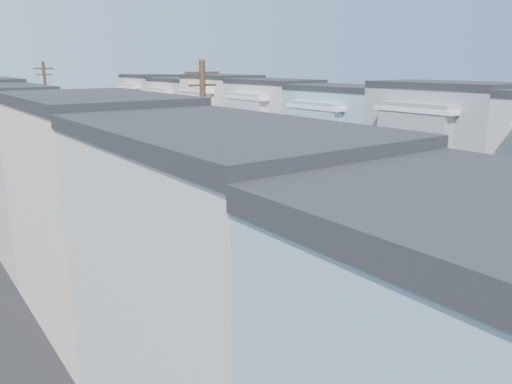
# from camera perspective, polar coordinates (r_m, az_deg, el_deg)

# --- Properties ---
(ground) EXTENTS (160.00, 160.00, 0.00)m
(ground) POSITION_cam_1_polar(r_m,az_deg,el_deg) (26.02, 8.92, -8.29)
(ground) COLOR black
(ground) RESTS_ON ground
(road_slab) EXTENTS (12.00, 70.00, 0.02)m
(road_slab) POSITION_cam_1_polar(r_m,az_deg,el_deg) (37.48, -7.48, -1.11)
(road_slab) COLOR black
(road_slab) RESTS_ON ground
(curb_left) EXTENTS (0.30, 70.00, 0.15)m
(curb_left) POSITION_cam_1_polar(r_m,az_deg,el_deg) (35.09, -16.16, -2.54)
(curb_left) COLOR gray
(curb_left) RESTS_ON ground
(curb_right) EXTENTS (0.30, 70.00, 0.15)m
(curb_right) POSITION_cam_1_polar(r_m,az_deg,el_deg) (40.60, 0.01, 0.32)
(curb_right) COLOR gray
(curb_right) RESTS_ON ground
(sidewalk_left) EXTENTS (2.60, 70.00, 0.15)m
(sidewalk_left) POSITION_cam_1_polar(r_m,az_deg,el_deg) (34.70, -18.17, -2.89)
(sidewalk_left) COLOR gray
(sidewalk_left) RESTS_ON ground
(sidewalk_right) EXTENTS (2.60, 70.00, 0.15)m
(sidewalk_right) POSITION_cam_1_polar(r_m,az_deg,el_deg) (41.36, 1.46, 0.58)
(sidewalk_right) COLOR gray
(sidewalk_right) RESTS_ON ground
(centerline) EXTENTS (0.12, 70.00, 0.01)m
(centerline) POSITION_cam_1_polar(r_m,az_deg,el_deg) (37.48, -7.48, -1.13)
(centerline) COLOR gold
(centerline) RESTS_ON ground
(townhouse_row_left) EXTENTS (5.00, 70.00, 8.50)m
(townhouse_row_left) POSITION_cam_1_polar(r_m,az_deg,el_deg) (33.83, -24.26, -4.03)
(townhouse_row_left) COLOR #8FB3BE
(townhouse_row_left) RESTS_ON ground
(townhouse_row_right) EXTENTS (5.00, 70.00, 8.50)m
(townhouse_row_right) POSITION_cam_1_polar(r_m,az_deg,el_deg) (43.74, 5.40, 1.19)
(townhouse_row_right) COLOR #8FB3BE
(townhouse_row_right) RESTS_ON ground
(tree_b) EXTENTS (4.70, 4.70, 7.89)m
(tree_b) POSITION_cam_1_polar(r_m,az_deg,el_deg) (17.81, 2.98, -0.09)
(tree_b) COLOR black
(tree_b) RESTS_ON ground
(tree_c) EXTENTS (4.70, 4.70, 6.94)m
(tree_c) POSITION_cam_1_polar(r_m,az_deg,el_deg) (25.05, -9.48, 1.79)
(tree_c) COLOR black
(tree_c) RESTS_ON ground
(tree_d) EXTENTS (4.70, 4.70, 7.46)m
(tree_d) POSITION_cam_1_polar(r_m,az_deg,el_deg) (35.72, -18.17, 5.86)
(tree_d) COLOR black
(tree_d) RESTS_ON ground
(tree_e) EXTENTS (4.35, 4.35, 6.80)m
(tree_e) POSITION_cam_1_polar(r_m,az_deg,el_deg) (49.79, -23.53, 7.06)
(tree_e) COLOR black
(tree_e) RESTS_ON ground
(tree_far_r) EXTENTS (3.10, 3.10, 5.56)m
(tree_far_r) POSITION_cam_1_polar(r_m,az_deg,el_deg) (52.37, -8.63, 7.68)
(tree_far_r) COLOR black
(tree_far_r) RESTS_ON ground
(utility_pole_near) EXTENTS (1.60, 0.26, 10.00)m
(utility_pole_near) POSITION_cam_1_polar(r_m,az_deg,el_deg) (22.24, -5.87, 1.83)
(utility_pole_near) COLOR #42301E
(utility_pole_near) RESTS_ON ground
(utility_pole_far) EXTENTS (1.60, 0.26, 10.00)m
(utility_pole_far) POSITION_cam_1_polar(r_m,az_deg,el_deg) (46.32, -22.58, 7.37)
(utility_pole_far) COLOR #42301E
(utility_pole_far) RESTS_ON ground
(fedex_truck) EXTENTS (2.53, 6.58, 3.16)m
(fedex_truck) POSITION_cam_1_polar(r_m,az_deg,el_deg) (37.13, -5.40, 1.60)
(fedex_truck) COLOR white
(fedex_truck) RESTS_ON ground
(lead_sedan) EXTENTS (2.17, 4.52, 1.24)m
(lead_sedan) POSITION_cam_1_polar(r_m,az_deg,el_deg) (47.45, -10.59, 2.82)
(lead_sedan) COLOR black
(lead_sedan) RESTS_ON ground
(parked_left_b) EXTENTS (1.50, 4.11, 1.36)m
(parked_left_b) POSITION_cam_1_polar(r_m,az_deg,el_deg) (17.88, 15.69, -17.47)
(parked_left_b) COLOR black
(parked_left_b) RESTS_ON ground
(parked_left_c) EXTENTS (1.84, 4.14, 1.31)m
(parked_left_c) POSITION_cam_1_polar(r_m,az_deg,el_deg) (22.77, 0.16, -9.73)
(parked_left_c) COLOR gray
(parked_left_c) RESTS_ON ground
(parked_left_d) EXTENTS (2.48, 4.66, 1.25)m
(parked_left_d) POSITION_cam_1_polar(r_m,az_deg,el_deg) (31.15, -11.19, -3.32)
(parked_left_d) COLOR #420D13
(parked_left_d) RESTS_ON ground
(parked_right_b) EXTENTS (2.86, 5.55, 1.50)m
(parked_right_b) POSITION_cam_1_polar(r_m,az_deg,el_deg) (29.08, 16.27, -4.66)
(parked_right_b) COLOR silver
(parked_right_b) RESTS_ON ground
(parked_right_c) EXTENTS (1.91, 4.46, 1.33)m
(parked_right_c) POSITION_cam_1_polar(r_m,az_deg,el_deg) (41.62, -3.10, 1.49)
(parked_right_c) COLOR black
(parked_right_c) RESTS_ON ground
(parked_right_d) EXTENTS (1.49, 3.81, 1.25)m
(parked_right_d) POSITION_cam_1_polar(r_m,az_deg,el_deg) (51.08, -9.94, 3.67)
(parked_right_d) COLOR #0B1B3F
(parked_right_d) RESTS_ON ground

